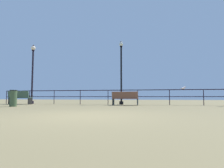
% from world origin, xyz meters
% --- Properties ---
extents(ground_plane, '(60.00, 60.00, 0.00)m').
position_xyz_m(ground_plane, '(0.00, 0.00, 0.00)').
color(ground_plane, olive).
extents(pier_railing, '(18.21, 0.05, 1.00)m').
position_xyz_m(pier_railing, '(0.00, 7.38, 0.74)').
color(pier_railing, black).
rests_on(pier_railing, ground_plane).
extents(bench_far_left, '(1.76, 0.69, 0.94)m').
position_xyz_m(bench_far_left, '(-7.27, 6.55, 0.53)').
color(bench_far_left, '#375040').
rests_on(bench_far_left, ground_plane).
extents(bench_near_left, '(1.64, 0.67, 0.85)m').
position_xyz_m(bench_near_left, '(0.27, 6.55, 0.47)').
color(bench_near_left, brown).
rests_on(bench_near_left, ground_plane).
extents(lamppost_left, '(0.33, 0.33, 4.63)m').
position_xyz_m(lamppost_left, '(-7.12, 7.71, 2.55)').
color(lamppost_left, black).
rests_on(lamppost_left, ground_plane).
extents(lamppost_center, '(0.28, 0.28, 4.48)m').
position_xyz_m(lamppost_center, '(-0.14, 7.71, 2.33)').
color(lamppost_center, black).
rests_on(lamppost_center, ground_plane).
extents(seagull_on_rail, '(0.38, 0.16, 0.18)m').
position_xyz_m(seagull_on_rail, '(3.87, 7.39, 1.08)').
color(seagull_on_rail, white).
rests_on(seagull_on_rail, pier_railing).
extents(trash_bin, '(0.38, 0.38, 0.90)m').
position_xyz_m(trash_bin, '(-5.44, 3.79, 0.45)').
color(trash_bin, '#3A5032').
rests_on(trash_bin, ground_plane).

